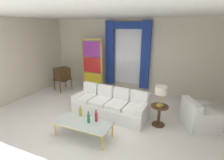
# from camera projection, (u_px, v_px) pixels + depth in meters

# --- Properties ---
(ground_plane) EXTENTS (16.00, 16.00, 0.00)m
(ground_plane) POSITION_uv_depth(u_px,v_px,m) (99.00, 123.00, 5.06)
(ground_plane) COLOR white
(wall_rear) EXTENTS (8.00, 0.12, 3.00)m
(wall_rear) POSITION_uv_depth(u_px,v_px,m) (132.00, 56.00, 7.29)
(wall_rear) COLOR beige
(wall_rear) RESTS_ON ground
(wall_left) EXTENTS (0.12, 7.00, 3.00)m
(wall_left) POSITION_uv_depth(u_px,v_px,m) (19.00, 59.00, 6.52)
(wall_left) COLOR beige
(wall_left) RESTS_ON ground
(ceiling_slab) EXTENTS (8.00, 7.60, 0.04)m
(ceiling_slab) POSITION_uv_depth(u_px,v_px,m) (110.00, 14.00, 4.86)
(ceiling_slab) COLOR white
(curtained_window) EXTENTS (2.00, 0.17, 2.70)m
(curtained_window) POSITION_uv_depth(u_px,v_px,m) (127.00, 50.00, 7.13)
(curtained_window) COLOR white
(curtained_window) RESTS_ON ground
(couch_white_long) EXTENTS (2.39, 1.08, 0.86)m
(couch_white_long) POSITION_uv_depth(u_px,v_px,m) (111.00, 105.00, 5.50)
(couch_white_long) COLOR white
(couch_white_long) RESTS_ON ground
(coffee_table) EXTENTS (1.43, 0.63, 0.41)m
(coffee_table) POSITION_uv_depth(u_px,v_px,m) (83.00, 123.00, 4.33)
(coffee_table) COLOR silver
(coffee_table) RESTS_ON ground
(bottle_blue_decanter) EXTENTS (0.07, 0.07, 0.31)m
(bottle_blue_decanter) POSITION_uv_depth(u_px,v_px,m) (89.00, 118.00, 4.26)
(bottle_blue_decanter) COLOR #196B3D
(bottle_blue_decanter) RESTS_ON coffee_table
(bottle_crystal_tall) EXTENTS (0.07, 0.07, 0.32)m
(bottle_crystal_tall) POSITION_uv_depth(u_px,v_px,m) (96.00, 117.00, 4.32)
(bottle_crystal_tall) COLOR maroon
(bottle_crystal_tall) RESTS_ON coffee_table
(bottle_amber_squat) EXTENTS (0.08, 0.08, 0.32)m
(bottle_amber_squat) POSITION_uv_depth(u_px,v_px,m) (80.00, 112.00, 4.56)
(bottle_amber_squat) COLOR gold
(bottle_amber_squat) RESTS_ON coffee_table
(vintage_tv) EXTENTS (0.68, 0.73, 1.35)m
(vintage_tv) POSITION_uv_depth(u_px,v_px,m) (62.00, 74.00, 7.41)
(vintage_tv) COLOR #472D19
(vintage_tv) RESTS_ON ground
(armchair_white) EXTENTS (1.09, 1.08, 0.80)m
(armchair_white) POSITION_uv_depth(u_px,v_px,m) (198.00, 118.00, 4.77)
(armchair_white) COLOR white
(armchair_white) RESTS_ON ground
(stained_glass_divider) EXTENTS (0.95, 0.05, 2.20)m
(stained_glass_divider) POSITION_uv_depth(u_px,v_px,m) (92.00, 66.00, 7.39)
(stained_glass_divider) COLOR gold
(stained_glass_divider) RESTS_ON ground
(peacock_figurine) EXTENTS (0.44, 0.60, 0.50)m
(peacock_figurine) POSITION_uv_depth(u_px,v_px,m) (96.00, 89.00, 7.08)
(peacock_figurine) COLOR beige
(peacock_figurine) RESTS_ON ground
(round_side_table) EXTENTS (0.48, 0.48, 0.59)m
(round_side_table) POSITION_uv_depth(u_px,v_px,m) (159.00, 114.00, 4.84)
(round_side_table) COLOR #472D19
(round_side_table) RESTS_ON ground
(table_lamp_brass) EXTENTS (0.32, 0.32, 0.57)m
(table_lamp_brass) POSITION_uv_depth(u_px,v_px,m) (161.00, 91.00, 4.64)
(table_lamp_brass) COLOR #B29338
(table_lamp_brass) RESTS_ON round_side_table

